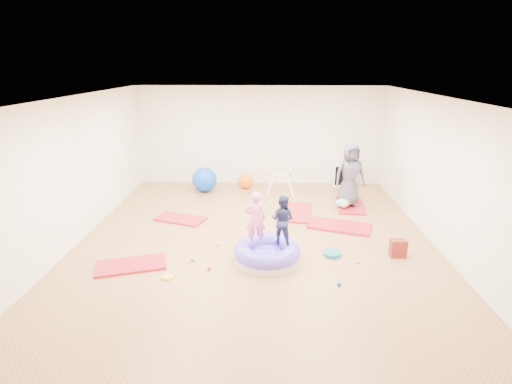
{
  "coord_description": "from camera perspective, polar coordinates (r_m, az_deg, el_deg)",
  "views": [
    {
      "loc": [
        0.24,
        -7.38,
        3.38
      ],
      "look_at": [
        0.0,
        0.3,
        0.9
      ],
      "focal_mm": 28.0,
      "sensor_mm": 36.0,
      "label": 1
    }
  ],
  "objects": [
    {
      "name": "ball_pit_balls",
      "position": [
        7.73,
        2.96,
        -7.77
      ],
      "size": [
        3.58,
        3.7,
        0.07
      ],
      "color": "green",
      "rests_on": "ground"
    },
    {
      "name": "room",
      "position": [
        7.64,
        -0.07,
        2.88
      ],
      "size": [
        7.01,
        8.01,
        2.81
      ],
      "color": "#998347",
      "rests_on": "ground"
    },
    {
      "name": "inflatable_cushion",
      "position": [
        7.22,
        1.58,
        -8.73
      ],
      "size": [
        1.2,
        1.2,
        0.38
      ],
      "rotation": [
        0.0,
        0.0,
        0.14
      ],
      "color": "silver",
      "rests_on": "ground"
    },
    {
      "name": "gym_mat_center_back",
      "position": [
        9.49,
        5.74,
        -2.88
      ],
      "size": [
        0.84,
        1.39,
        0.05
      ],
      "primitive_type": "cube",
      "rotation": [
        0.0,
        0.0,
        1.42
      ],
      "color": "#A3120E",
      "rests_on": "ground"
    },
    {
      "name": "cube_shelf",
      "position": [
        11.78,
        12.44,
        2.42
      ],
      "size": [
        0.64,
        0.31,
        0.64
      ],
      "color": "white",
      "rests_on": "ground"
    },
    {
      "name": "child_pink",
      "position": [
        6.96,
        -0.09,
        -3.5
      ],
      "size": [
        0.38,
        0.27,
        0.99
      ],
      "primitive_type": "imported",
      "rotation": [
        0.0,
        0.0,
        3.24
      ],
      "color": "pink",
      "rests_on": "inflatable_cushion"
    },
    {
      "name": "child_navy",
      "position": [
        7.05,
        3.79,
        -3.63
      ],
      "size": [
        0.54,
        0.49,
        0.9
      ],
      "primitive_type": "imported",
      "rotation": [
        0.0,
        0.0,
        2.73
      ],
      "color": "navy",
      "rests_on": "inflatable_cushion"
    },
    {
      "name": "gym_mat_rear_right",
      "position": [
        10.16,
        13.29,
        -1.87
      ],
      "size": [
        0.76,
        1.31,
        0.05
      ],
      "primitive_type": "cube",
      "rotation": [
        0.0,
        0.0,
        1.46
      ],
      "color": "#A3120E",
      "rests_on": "ground"
    },
    {
      "name": "gym_mat_right",
      "position": [
        8.84,
        11.83,
        -4.8
      ],
      "size": [
        1.46,
        1.05,
        0.05
      ],
      "primitive_type": "cube",
      "rotation": [
        0.0,
        0.0,
        -0.33
      ],
      "color": "#A3120E",
      "rests_on": "ground"
    },
    {
      "name": "yellow_toy",
      "position": [
        6.9,
        -12.51,
        -11.76
      ],
      "size": [
        0.21,
        0.21,
        0.03
      ],
      "primitive_type": "cylinder",
      "color": "yellow",
      "rests_on": "ground"
    },
    {
      "name": "exercise_ball_blue",
      "position": [
        11.04,
        -7.36,
        1.78
      ],
      "size": [
        0.69,
        0.69,
        0.69
      ],
      "primitive_type": "sphere",
      "color": "blue",
      "rests_on": "ground"
    },
    {
      "name": "infant",
      "position": [
        9.86,
        12.32,
        -1.59
      ],
      "size": [
        0.36,
        0.36,
        0.21
      ],
      "color": "#8EC2E9",
      "rests_on": "gym_mat_rear_right"
    },
    {
      "name": "exercise_ball_orange",
      "position": [
        11.26,
        -1.51,
        1.57
      ],
      "size": [
        0.43,
        0.43,
        0.43
      ],
      "primitive_type": "sphere",
      "color": "orange",
      "rests_on": "ground"
    },
    {
      "name": "gym_mat_front_left",
      "position": [
        7.41,
        -17.42,
        -9.94
      ],
      "size": [
        1.3,
        0.92,
        0.05
      ],
      "primitive_type": "cube",
      "rotation": [
        0.0,
        0.0,
        0.31
      ],
      "color": "#A3120E",
      "rests_on": "ground"
    },
    {
      "name": "balance_disc",
      "position": [
        7.57,
        10.86,
        -8.65
      ],
      "size": [
        0.33,
        0.33,
        0.07
      ],
      "primitive_type": "cylinder",
      "color": "#1A6B81",
      "rests_on": "ground"
    },
    {
      "name": "adult_caregiver",
      "position": [
        9.89,
        13.28,
        2.41
      ],
      "size": [
        0.83,
        0.62,
        1.54
      ],
      "primitive_type": "imported",
      "rotation": [
        0.0,
        0.0,
        0.19
      ],
      "color": "#494657",
      "rests_on": "gym_mat_rear_right"
    },
    {
      "name": "infant_play_gym",
      "position": [
        10.68,
        3.45,
        1.53
      ],
      "size": [
        0.74,
        0.7,
        0.57
      ],
      "rotation": [
        0.0,
        0.0,
        -0.14
      ],
      "color": "white",
      "rests_on": "ground"
    },
    {
      "name": "backpack",
      "position": [
        7.79,
        19.63,
        -7.6
      ],
      "size": [
        0.29,
        0.19,
        0.33
      ],
      "primitive_type": "cube",
      "rotation": [
        0.0,
        0.0,
        0.04
      ],
      "color": "red",
      "rests_on": "ground"
    },
    {
      "name": "gym_mat_mid_left",
      "position": [
        9.21,
        -10.75,
        -3.81
      ],
      "size": [
        1.23,
        0.89,
        0.05
      ],
      "primitive_type": "cube",
      "rotation": [
        0.0,
        0.0,
        -0.35
      ],
      "color": "#A3120E",
      "rests_on": "ground"
    }
  ]
}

